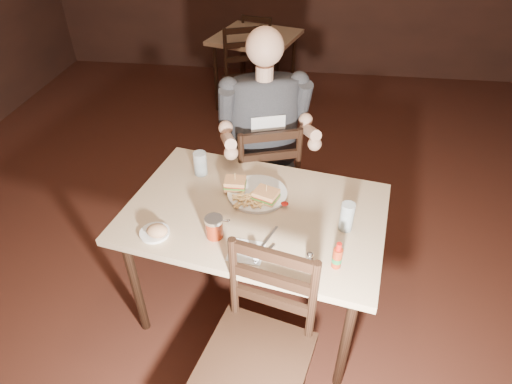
# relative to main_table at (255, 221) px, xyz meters

# --- Properties ---
(room_shell) EXTENTS (7.00, 7.00, 7.00)m
(room_shell) POSITION_rel_main_table_xyz_m (-0.01, 0.30, 0.70)
(room_shell) COLOR black
(room_shell) RESTS_ON ground
(main_table) EXTENTS (1.45, 1.10, 0.77)m
(main_table) POSITION_rel_main_table_xyz_m (0.00, 0.00, 0.00)
(main_table) COLOR tan
(main_table) RESTS_ON ground
(bg_table) EXTENTS (0.99, 0.99, 0.77)m
(bg_table) POSITION_rel_main_table_xyz_m (-0.36, 2.80, -0.02)
(bg_table) COLOR tan
(bg_table) RESTS_ON ground
(chair_far) EXTENTS (0.57, 0.60, 0.96)m
(chair_far) POSITION_rel_main_table_xyz_m (-0.03, 0.68, -0.22)
(chair_far) COLOR black
(chair_far) RESTS_ON ground
(chair_near) EXTENTS (0.55, 0.58, 0.97)m
(chair_near) POSITION_rel_main_table_xyz_m (0.09, -0.67, -0.21)
(chair_near) COLOR black
(chair_near) RESTS_ON ground
(bg_chair_far) EXTENTS (0.48, 0.51, 0.86)m
(bg_chair_far) POSITION_rel_main_table_xyz_m (-0.36, 3.35, -0.27)
(bg_chair_far) COLOR black
(bg_chair_far) RESTS_ON ground
(bg_chair_near) EXTENTS (0.59, 0.61, 0.96)m
(bg_chair_near) POSITION_rel_main_table_xyz_m (-0.36, 2.25, -0.22)
(bg_chair_near) COLOR black
(bg_chair_near) RESTS_ON ground
(diner) EXTENTS (0.69, 0.62, 1.00)m
(diner) POSITION_rel_main_table_xyz_m (-0.02, 0.63, 0.30)
(diner) COLOR #333439
(diner) RESTS_ON chair_far
(dinner_plate) EXTENTS (0.36, 0.36, 0.02)m
(dinner_plate) POSITION_rel_main_table_xyz_m (-0.00, 0.12, 0.08)
(dinner_plate) COLOR white
(dinner_plate) RESTS_ON main_table
(sandwich_left) EXTENTS (0.11, 0.10, 0.10)m
(sandwich_left) POSITION_rel_main_table_xyz_m (-0.13, 0.15, 0.14)
(sandwich_left) COLOR tan
(sandwich_left) RESTS_ON dinner_plate
(sandwich_right) EXTENTS (0.15, 0.13, 0.10)m
(sandwich_right) POSITION_rel_main_table_xyz_m (0.05, 0.07, 0.14)
(sandwich_right) COLOR tan
(sandwich_right) RESTS_ON dinner_plate
(fries_pile) EXTENTS (0.24, 0.19, 0.04)m
(fries_pile) POSITION_rel_main_table_xyz_m (-0.03, 0.04, 0.11)
(fries_pile) COLOR tan
(fries_pile) RESTS_ON dinner_plate
(ketchup_dollop) EXTENTS (0.05, 0.05, 0.01)m
(ketchup_dollop) POSITION_rel_main_table_xyz_m (0.15, 0.04, 0.10)
(ketchup_dollop) COLOR maroon
(ketchup_dollop) RESTS_ON dinner_plate
(glass_left) EXTENTS (0.09, 0.09, 0.14)m
(glass_left) POSITION_rel_main_table_xyz_m (-0.35, 0.29, 0.14)
(glass_left) COLOR silver
(glass_left) RESTS_ON main_table
(glass_right) EXTENTS (0.08, 0.08, 0.15)m
(glass_right) POSITION_rel_main_table_xyz_m (0.46, -0.08, 0.15)
(glass_right) COLOR silver
(glass_right) RESTS_ON main_table
(hot_sauce) EXTENTS (0.05, 0.05, 0.14)m
(hot_sauce) POSITION_rel_main_table_xyz_m (0.41, -0.34, 0.14)
(hot_sauce) COLOR maroon
(hot_sauce) RESTS_ON main_table
(salt_shaker) EXTENTS (0.04, 0.04, 0.06)m
(salt_shaker) POSITION_rel_main_table_xyz_m (0.05, -0.34, 0.10)
(salt_shaker) COLOR white
(salt_shaker) RESTS_ON main_table
(pepper_shaker) EXTENTS (0.04, 0.04, 0.06)m
(pepper_shaker) POSITION_rel_main_table_xyz_m (0.29, -0.34, 0.10)
(pepper_shaker) COLOR #38332D
(pepper_shaker) RESTS_ON main_table
(syrup_dispenser) EXTENTS (0.10, 0.10, 0.11)m
(syrup_dispenser) POSITION_rel_main_table_xyz_m (-0.17, -0.22, 0.13)
(syrup_dispenser) COLOR maroon
(syrup_dispenser) RESTS_ON main_table
(napkin) EXTENTS (0.17, 0.16, 0.00)m
(napkin) POSITION_rel_main_table_xyz_m (-0.00, -0.30, 0.07)
(napkin) COLOR white
(napkin) RESTS_ON main_table
(knife) EXTENTS (0.08, 0.19, 0.00)m
(knife) POSITION_rel_main_table_xyz_m (0.09, -0.21, 0.08)
(knife) COLOR silver
(knife) RESTS_ON napkin
(fork) EXTENTS (0.09, 0.14, 0.00)m
(fork) POSITION_rel_main_table_xyz_m (0.09, -0.31, 0.08)
(fork) COLOR silver
(fork) RESTS_ON napkin
(side_plate) EXTENTS (0.16, 0.16, 0.01)m
(side_plate) POSITION_rel_main_table_xyz_m (-0.46, -0.24, 0.08)
(side_plate) COLOR white
(side_plate) RESTS_ON main_table
(bread_roll) EXTENTS (0.11, 0.10, 0.06)m
(bread_roll) POSITION_rel_main_table_xyz_m (-0.43, -0.26, 0.11)
(bread_roll) COLOR tan
(bread_roll) RESTS_ON side_plate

